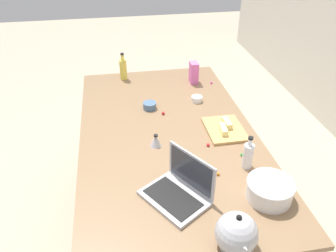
{
  "coord_description": "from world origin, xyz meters",
  "views": [
    {
      "loc": [
        1.72,
        -0.31,
        2.1
      ],
      "look_at": [
        0.0,
        0.0,
        0.95
      ],
      "focal_mm": 35.97,
      "sensor_mm": 36.0,
      "label": 1
    }
  ],
  "objects_px": {
    "bottle_vinegar": "(248,155)",
    "cutting_board": "(225,129)",
    "butter_stick_right": "(227,123)",
    "ramekin_small": "(197,99)",
    "kettle": "(236,234)",
    "mixing_bowl_large": "(270,190)",
    "candy_bag": "(194,73)",
    "kitchen_timer": "(156,141)",
    "butter_stick_left": "(223,129)",
    "bottle_oil": "(123,69)",
    "laptop": "(180,189)",
    "ramekin_medium": "(150,106)"
  },
  "relations": [
    {
      "from": "bottle_oil",
      "to": "kitchen_timer",
      "type": "xyz_separation_m",
      "value": [
        0.96,
        0.13,
        -0.05
      ]
    },
    {
      "from": "mixing_bowl_large",
      "to": "butter_stick_right",
      "type": "distance_m",
      "value": 0.63
    },
    {
      "from": "bottle_vinegar",
      "to": "butter_stick_left",
      "type": "distance_m",
      "value": 0.33
    },
    {
      "from": "bottle_vinegar",
      "to": "cutting_board",
      "type": "relative_size",
      "value": 0.66
    },
    {
      "from": "butter_stick_right",
      "to": "ramekin_small",
      "type": "height_order",
      "value": "butter_stick_right"
    },
    {
      "from": "kitchen_timer",
      "to": "mixing_bowl_large",
      "type": "bearing_deg",
      "value": 42.72
    },
    {
      "from": "butter_stick_left",
      "to": "kitchen_timer",
      "type": "xyz_separation_m",
      "value": [
        0.05,
        -0.43,
        -0.0
      ]
    },
    {
      "from": "bottle_vinegar",
      "to": "kettle",
      "type": "bearing_deg",
      "value": -26.24
    },
    {
      "from": "bottle_vinegar",
      "to": "cutting_board",
      "type": "bearing_deg",
      "value": -178.98
    },
    {
      "from": "bottle_oil",
      "to": "candy_bag",
      "type": "bearing_deg",
      "value": 73.68
    },
    {
      "from": "bottle_vinegar",
      "to": "ramekin_small",
      "type": "relative_size",
      "value": 2.47
    },
    {
      "from": "kettle",
      "to": "cutting_board",
      "type": "height_order",
      "value": "kettle"
    },
    {
      "from": "bottle_vinegar",
      "to": "ramekin_small",
      "type": "distance_m",
      "value": 0.77
    },
    {
      "from": "butter_stick_right",
      "to": "candy_bag",
      "type": "relative_size",
      "value": 0.65
    },
    {
      "from": "cutting_board",
      "to": "butter_stick_left",
      "type": "bearing_deg",
      "value": -30.8
    },
    {
      "from": "laptop",
      "to": "butter_stick_left",
      "type": "xyz_separation_m",
      "value": [
        -0.48,
        0.38,
        -0.01
      ]
    },
    {
      "from": "kettle",
      "to": "kitchen_timer",
      "type": "distance_m",
      "value": 0.79
    },
    {
      "from": "kettle",
      "to": "cutting_board",
      "type": "bearing_deg",
      "value": 164.65
    },
    {
      "from": "candy_bag",
      "to": "bottle_vinegar",
      "type": "bearing_deg",
      "value": 2.03
    },
    {
      "from": "laptop",
      "to": "kettle",
      "type": "distance_m",
      "value": 0.37
    },
    {
      "from": "mixing_bowl_large",
      "to": "ramekin_small",
      "type": "bearing_deg",
      "value": -173.86
    },
    {
      "from": "mixing_bowl_large",
      "to": "kettle",
      "type": "bearing_deg",
      "value": -47.02
    },
    {
      "from": "cutting_board",
      "to": "bottle_vinegar",
      "type": "bearing_deg",
      "value": 1.02
    },
    {
      "from": "bottle_oil",
      "to": "butter_stick_right",
      "type": "height_order",
      "value": "bottle_oil"
    },
    {
      "from": "bottle_oil",
      "to": "butter_stick_left",
      "type": "bearing_deg",
      "value": 31.52
    },
    {
      "from": "butter_stick_right",
      "to": "kitchen_timer",
      "type": "relative_size",
      "value": 1.43
    },
    {
      "from": "bottle_vinegar",
      "to": "kitchen_timer",
      "type": "relative_size",
      "value": 2.57
    },
    {
      "from": "kettle",
      "to": "candy_bag",
      "type": "bearing_deg",
      "value": 172.68
    },
    {
      "from": "kettle",
      "to": "ramekin_medium",
      "type": "xyz_separation_m",
      "value": [
        -1.2,
        -0.2,
        -0.06
      ]
    },
    {
      "from": "bottle_oil",
      "to": "candy_bag",
      "type": "distance_m",
      "value": 0.57
    },
    {
      "from": "laptop",
      "to": "ramekin_medium",
      "type": "height_order",
      "value": "laptop"
    },
    {
      "from": "mixing_bowl_large",
      "to": "ramekin_small",
      "type": "distance_m",
      "value": 1.01
    },
    {
      "from": "mixing_bowl_large",
      "to": "bottle_oil",
      "type": "relative_size",
      "value": 1.03
    },
    {
      "from": "bottle_oil",
      "to": "butter_stick_right",
      "type": "bearing_deg",
      "value": 35.59
    },
    {
      "from": "ramekin_small",
      "to": "kitchen_timer",
      "type": "bearing_deg",
      "value": -37.57
    },
    {
      "from": "candy_bag",
      "to": "ramekin_small",
      "type": "bearing_deg",
      "value": -9.16
    },
    {
      "from": "bottle_vinegar",
      "to": "cutting_board",
      "type": "height_order",
      "value": "bottle_vinegar"
    },
    {
      "from": "butter_stick_left",
      "to": "candy_bag",
      "type": "relative_size",
      "value": 0.65
    },
    {
      "from": "bottle_oil",
      "to": "ramekin_medium",
      "type": "xyz_separation_m",
      "value": [
        0.52,
        0.15,
        -0.07
      ]
    },
    {
      "from": "cutting_board",
      "to": "ramekin_small",
      "type": "xyz_separation_m",
      "value": [
        -0.4,
        -0.08,
        0.01
      ]
    },
    {
      "from": "mixing_bowl_large",
      "to": "ramekin_small",
      "type": "height_order",
      "value": "mixing_bowl_large"
    },
    {
      "from": "mixing_bowl_large",
      "to": "kitchen_timer",
      "type": "distance_m",
      "value": 0.71
    },
    {
      "from": "kettle",
      "to": "mixing_bowl_large",
      "type": "bearing_deg",
      "value": 132.98
    },
    {
      "from": "butter_stick_left",
      "to": "kettle",
      "type": "bearing_deg",
      "value": -14.54
    },
    {
      "from": "laptop",
      "to": "kettle",
      "type": "relative_size",
      "value": 1.79
    },
    {
      "from": "kitchen_timer",
      "to": "candy_bag",
      "type": "distance_m",
      "value": 0.9
    },
    {
      "from": "butter_stick_right",
      "to": "candy_bag",
      "type": "height_order",
      "value": "candy_bag"
    },
    {
      "from": "kettle",
      "to": "butter_stick_right",
      "type": "height_order",
      "value": "kettle"
    },
    {
      "from": "butter_stick_right",
      "to": "ramekin_medium",
      "type": "relative_size",
      "value": 1.19
    },
    {
      "from": "butter_stick_left",
      "to": "mixing_bowl_large",
      "type": "bearing_deg",
      "value": 4.91
    }
  ]
}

